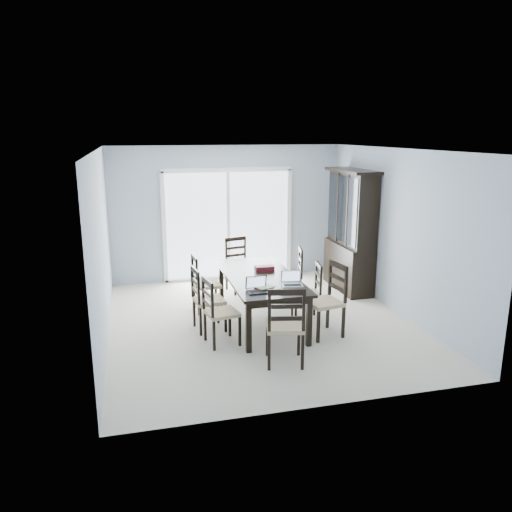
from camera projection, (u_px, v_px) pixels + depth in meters
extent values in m
plane|color=beige|center=(260.00, 322.00, 7.66)|extent=(5.00, 5.00, 0.00)
plane|color=white|center=(261.00, 150.00, 7.03)|extent=(5.00, 5.00, 0.00)
cube|color=#97A5B5|center=(228.00, 213.00, 9.70)|extent=(4.50, 0.02, 2.60)
cube|color=#97A5B5|center=(101.00, 248.00, 6.81)|extent=(0.02, 5.00, 2.60)
cube|color=#97A5B5|center=(398.00, 232.00, 7.88)|extent=(0.02, 5.00, 2.60)
cube|color=gray|center=(220.00, 267.00, 10.97)|extent=(4.50, 2.00, 0.10)
cube|color=#99999E|center=(212.00, 232.00, 11.76)|extent=(4.50, 0.06, 1.10)
cube|color=black|center=(260.00, 277.00, 7.49)|extent=(1.00, 2.20, 0.04)
cube|color=black|center=(260.00, 280.00, 7.50)|extent=(0.88, 2.08, 0.10)
cube|color=black|center=(249.00, 328.00, 6.54)|extent=(0.07, 0.07, 0.69)
cube|color=black|center=(309.00, 322.00, 6.74)|extent=(0.07, 0.07, 0.69)
cube|color=black|center=(221.00, 284.00, 8.42)|extent=(0.07, 0.07, 0.69)
cube|color=black|center=(269.00, 280.00, 8.62)|extent=(0.07, 0.07, 0.69)
cube|color=black|center=(348.00, 266.00, 9.21)|extent=(0.45, 1.30, 0.85)
cube|color=black|center=(352.00, 209.00, 8.96)|extent=(0.38, 1.30, 1.30)
cube|color=black|center=(353.00, 171.00, 8.79)|extent=(0.50, 1.38, 0.05)
cube|color=black|center=(352.00, 213.00, 8.52)|extent=(0.02, 0.36, 1.18)
cube|color=black|center=(342.00, 209.00, 8.91)|extent=(0.02, 0.36, 1.18)
cube|color=black|center=(333.00, 206.00, 9.31)|extent=(0.02, 0.36, 1.18)
cube|color=silver|center=(228.00, 226.00, 9.74)|extent=(2.40, 0.02, 2.10)
cube|color=white|center=(228.00, 170.00, 9.46)|extent=(2.52, 0.05, 0.08)
cube|color=white|center=(228.00, 226.00, 9.73)|extent=(0.06, 0.05, 2.10)
cube|color=white|center=(229.00, 277.00, 9.97)|extent=(2.52, 0.05, 0.05)
cube|color=black|center=(205.00, 326.00, 6.95)|extent=(0.04, 0.04, 0.42)
cube|color=black|center=(214.00, 336.00, 6.62)|extent=(0.04, 0.04, 0.42)
cube|color=black|center=(230.00, 322.00, 7.10)|extent=(0.04, 0.04, 0.42)
cube|color=black|center=(240.00, 331.00, 6.77)|extent=(0.04, 0.04, 0.42)
cube|color=tan|center=(222.00, 313.00, 6.80)|extent=(0.47, 0.47, 0.05)
cube|color=black|center=(194.00, 313.00, 7.45)|extent=(0.04, 0.04, 0.42)
cube|color=black|center=(201.00, 322.00, 7.11)|extent=(0.04, 0.04, 0.42)
cube|color=black|center=(218.00, 310.00, 7.58)|extent=(0.04, 0.04, 0.42)
cube|color=black|center=(226.00, 318.00, 7.24)|extent=(0.04, 0.04, 0.42)
cube|color=tan|center=(209.00, 300.00, 7.29)|extent=(0.46, 0.46, 0.05)
cube|color=black|center=(194.00, 296.00, 8.23)|extent=(0.04, 0.04, 0.42)
cube|color=black|center=(199.00, 303.00, 7.89)|extent=(0.04, 0.04, 0.42)
cube|color=black|center=(216.00, 294.00, 8.34)|extent=(0.04, 0.04, 0.42)
cube|color=black|center=(221.00, 301.00, 8.00)|extent=(0.04, 0.04, 0.42)
cube|color=tan|center=(207.00, 285.00, 8.06)|extent=(0.43, 0.43, 0.05)
cube|color=black|center=(343.00, 322.00, 7.03)|extent=(0.04, 0.04, 0.46)
cube|color=black|center=(328.00, 313.00, 7.39)|extent=(0.04, 0.04, 0.46)
cube|color=black|center=(318.00, 327.00, 6.87)|extent=(0.04, 0.04, 0.46)
cube|color=black|center=(304.00, 317.00, 7.23)|extent=(0.04, 0.04, 0.46)
cube|color=tan|center=(324.00, 303.00, 7.07)|extent=(0.52, 0.52, 0.05)
cube|color=black|center=(319.00, 311.00, 7.56)|extent=(0.04, 0.04, 0.40)
cube|color=black|center=(314.00, 303.00, 7.90)|extent=(0.04, 0.04, 0.40)
cube|color=black|center=(296.00, 312.00, 7.53)|extent=(0.04, 0.04, 0.40)
cube|color=black|center=(292.00, 304.00, 7.87)|extent=(0.04, 0.04, 0.40)
cube|color=tan|center=(306.00, 294.00, 7.66)|extent=(0.45, 0.45, 0.05)
cube|color=black|center=(300.00, 294.00, 8.29)|extent=(0.04, 0.04, 0.43)
cube|color=black|center=(298.00, 287.00, 8.66)|extent=(0.04, 0.04, 0.43)
cube|color=black|center=(277.00, 294.00, 8.29)|extent=(0.04, 0.04, 0.43)
cube|color=black|center=(276.00, 288.00, 8.66)|extent=(0.04, 0.04, 0.43)
cube|color=tan|center=(288.00, 277.00, 8.42)|extent=(0.50, 0.50, 0.05)
cube|color=black|center=(269.00, 353.00, 6.07)|extent=(0.05, 0.05, 0.46)
cube|color=black|center=(303.00, 352.00, 6.08)|extent=(0.05, 0.05, 0.46)
cube|color=black|center=(267.00, 339.00, 6.47)|extent=(0.05, 0.05, 0.46)
cube|color=black|center=(299.00, 339.00, 6.48)|extent=(0.05, 0.05, 0.46)
cube|color=tan|center=(285.00, 326.00, 6.21)|extent=(0.54, 0.54, 0.05)
cube|color=black|center=(245.00, 276.00, 9.37)|extent=(0.04, 0.04, 0.43)
cube|color=black|center=(227.00, 278.00, 9.20)|extent=(0.04, 0.04, 0.43)
cube|color=black|center=(254.00, 281.00, 9.03)|extent=(0.04, 0.04, 0.43)
cube|color=black|center=(235.00, 284.00, 8.87)|extent=(0.04, 0.04, 0.43)
cube|color=tan|center=(240.00, 267.00, 9.06)|extent=(0.50, 0.50, 0.05)
cube|color=black|center=(258.00, 292.00, 6.69)|extent=(0.30, 0.21, 0.02)
cube|color=silver|center=(258.00, 284.00, 6.67)|extent=(0.26, 0.04, 0.16)
cube|color=#B7B7B9|center=(292.00, 285.00, 6.97)|extent=(0.31, 0.24, 0.02)
cube|color=silver|center=(292.00, 278.00, 6.95)|extent=(0.26, 0.07, 0.15)
cube|color=maroon|center=(264.00, 288.00, 6.82)|extent=(0.26, 0.22, 0.03)
cube|color=gold|center=(265.00, 287.00, 6.82)|extent=(0.29, 0.27, 0.01)
cube|color=black|center=(280.00, 292.00, 6.67)|extent=(0.12, 0.06, 0.01)
cube|color=#4F0F1B|center=(264.00, 268.00, 7.74)|extent=(0.29, 0.15, 0.07)
cube|color=brown|center=(200.00, 242.00, 10.88)|extent=(2.24, 2.05, 0.99)
cube|color=gray|center=(200.00, 219.00, 10.75)|extent=(2.30, 2.12, 0.07)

